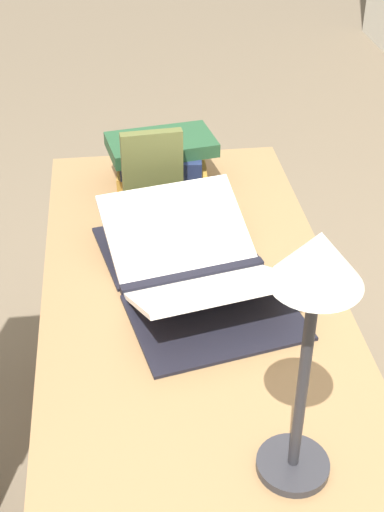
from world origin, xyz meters
The scene contains 7 objects.
ground_plane centered at (0.00, 0.00, 0.00)m, with size 12.00×12.00×0.00m, color #70604C.
reading_desk centered at (0.00, 0.00, 0.63)m, with size 1.39×0.67×0.73m.
open_book centered at (-0.04, 0.01, 0.77)m, with size 0.62×0.46×0.13m.
book_stack_tall centered at (-0.51, -0.02, 0.80)m, with size 0.21×0.31×0.14m.
book_standing_upright centered at (-0.37, -0.06, 0.84)m, with size 0.04×0.16×0.22m.
reading_lamp centered at (0.50, 0.11, 1.09)m, with size 0.13×0.13×0.48m.
coffee_mug centered at (-0.24, -0.06, 0.77)m, with size 0.10×0.08×0.08m.
Camera 1 is at (1.25, -0.15, 1.71)m, focal length 50.00 mm.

